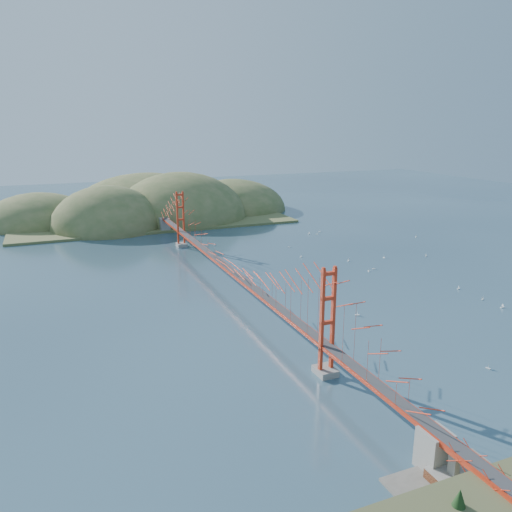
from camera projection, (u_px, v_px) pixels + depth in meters
name	position (u px, v px, depth m)	size (l,w,h in m)	color
ground	(229.00, 289.00, 78.84)	(320.00, 320.00, 0.00)	#2A4354
bridge	(228.00, 245.00, 77.19)	(2.20, 94.40, 12.00)	gray
approach_viaduct	(500.00, 493.00, 31.89)	(1.40, 12.00, 3.38)	red
promontory	(457.00, 489.00, 35.56)	(9.00, 6.00, 0.24)	#59544C
fort	(455.00, 475.00, 36.19)	(3.70, 2.30, 1.75)	brown
far_headlands	(155.00, 215.00, 140.77)	(84.00, 58.00, 25.00)	olive
sailboat_14	(348.00, 260.00, 94.34)	(0.64, 0.64, 0.71)	white
sailboat_8	(309.00, 234.00, 117.08)	(0.59, 0.49, 0.69)	white
sailboat_0	(369.00, 271.00, 87.95)	(0.42, 0.49, 0.56)	white
sailboat_9	(416.00, 237.00, 113.96)	(0.55, 0.55, 0.61)	white
sailboat_16	(289.00, 247.00, 104.81)	(0.57, 0.57, 0.61)	white
sailboat_1	(374.00, 268.00, 89.21)	(0.63, 0.63, 0.65)	white
sailboat_7	(301.00, 257.00, 97.04)	(0.47, 0.38, 0.56)	white
sailboat_5	(384.00, 257.00, 96.61)	(0.41, 0.51, 0.61)	white
sailboat_2	(458.00, 288.00, 78.56)	(0.53, 0.46, 0.61)	white
sailboat_6	(357.00, 314.00, 67.81)	(0.68, 0.68, 0.73)	white
sailboat_13	(483.00, 299.00, 73.85)	(0.57, 0.57, 0.62)	white
sailboat_15	(317.00, 234.00, 116.66)	(0.67, 0.67, 0.71)	white
sailboat_4	(426.00, 256.00, 97.65)	(0.68, 0.68, 0.71)	white
sailboat_17	(320.00, 231.00, 119.43)	(0.58, 0.57, 0.65)	white
sailboat_3	(215.00, 245.00, 106.48)	(0.51, 0.51, 0.57)	white
sailboat_10	(488.00, 368.00, 53.16)	(0.54, 0.54, 0.60)	white
sailboat_extra_0	(503.00, 307.00, 70.66)	(0.61, 0.51, 0.70)	white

